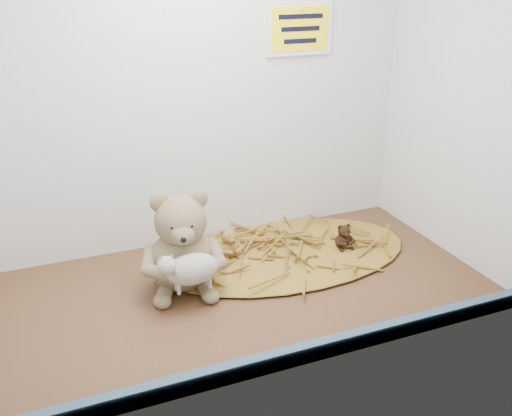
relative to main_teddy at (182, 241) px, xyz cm
name	(u,v)px	position (x,y,z in cm)	size (l,w,h in cm)	color
alcove_shell	(215,92)	(9.74, 2.32, 33.02)	(120.40, 60.20, 90.40)	#3A2614
front_rail	(284,358)	(9.74, -35.48, -10.18)	(119.28, 2.20, 3.60)	#3C5773
straw_bed	(287,253)	(29.12, 4.87, -11.34)	(67.07, 38.94, 1.30)	olive
main_teddy	(182,241)	(0.00, 0.00, 0.00)	(19.33, 20.40, 23.97)	#826B50
toy_lamb	(193,269)	(0.00, -8.59, -2.92)	(15.34, 9.36, 9.91)	#B5ADA3
mini_teddy_tan	(229,241)	(14.25, 8.21, -6.69)	(6.44, 6.80, 7.98)	olive
mini_teddy_brown	(344,235)	(43.99, 1.53, -7.33)	(5.41, 5.71, 6.71)	black
wall_sign	(300,29)	(39.74, 22.72, 43.02)	(16.00, 1.20, 11.00)	yellow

